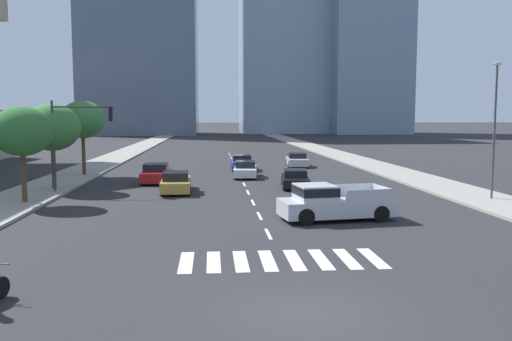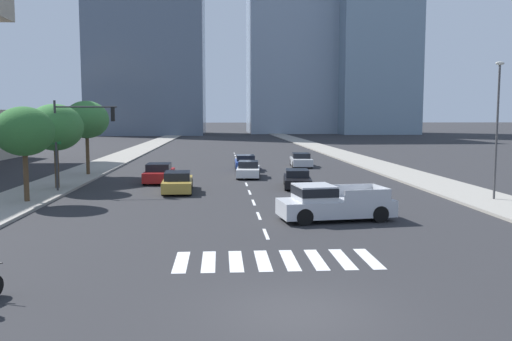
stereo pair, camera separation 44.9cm
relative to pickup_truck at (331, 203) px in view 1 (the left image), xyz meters
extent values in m
plane|color=#28282B|center=(-3.21, -11.51, -0.81)|extent=(800.00, 800.00, 0.00)
cube|color=gray|center=(10.05, 18.49, -0.74)|extent=(4.00, 260.00, 0.15)
cube|color=gray|center=(-16.47, 18.49, -0.74)|extent=(4.00, 260.00, 0.15)
cube|color=silver|center=(-6.36, -6.69, -0.81)|extent=(0.45, 2.62, 0.01)
cube|color=silver|center=(-5.46, -6.69, -0.81)|extent=(0.45, 2.62, 0.01)
cube|color=silver|center=(-4.56, -6.69, -0.81)|extent=(0.45, 2.62, 0.01)
cube|color=silver|center=(-3.66, -6.69, -0.81)|extent=(0.45, 2.62, 0.01)
cube|color=silver|center=(-2.76, -6.69, -0.81)|extent=(0.45, 2.62, 0.01)
cube|color=silver|center=(-1.86, -6.69, -0.81)|extent=(0.45, 2.62, 0.01)
cube|color=silver|center=(-0.96, -6.69, -0.81)|extent=(0.45, 2.62, 0.01)
cube|color=silver|center=(-0.06, -6.69, -0.81)|extent=(0.45, 2.62, 0.01)
cube|color=silver|center=(-3.21, -2.69, -0.81)|extent=(0.14, 2.00, 0.01)
cube|color=silver|center=(-3.21, 1.31, -0.81)|extent=(0.14, 2.00, 0.01)
cube|color=silver|center=(-3.21, 5.31, -0.81)|extent=(0.14, 2.00, 0.01)
cube|color=silver|center=(-3.21, 9.31, -0.81)|extent=(0.14, 2.00, 0.01)
cube|color=silver|center=(-3.21, 13.31, -0.81)|extent=(0.14, 2.00, 0.01)
cube|color=silver|center=(-3.21, 17.31, -0.81)|extent=(0.14, 2.00, 0.01)
cube|color=silver|center=(-3.21, 21.31, -0.81)|extent=(0.14, 2.00, 0.01)
cube|color=silver|center=(-3.21, 25.31, -0.81)|extent=(0.14, 2.00, 0.01)
cube|color=silver|center=(-3.21, 29.31, -0.81)|extent=(0.14, 2.00, 0.01)
cube|color=silver|center=(-3.21, 33.31, -0.81)|extent=(0.14, 2.00, 0.01)
cube|color=silver|center=(-3.21, 37.31, -0.81)|extent=(0.14, 2.00, 0.01)
cube|color=silver|center=(-3.21, 41.31, -0.81)|extent=(0.14, 2.00, 0.01)
cube|color=silver|center=(-3.21, 45.31, -0.81)|extent=(0.14, 2.00, 0.01)
cylinder|color=black|center=(-11.07, -9.84, -0.51)|extent=(0.32, 0.61, 0.60)
cube|color=#B7BABF|center=(0.26, 0.03, -0.22)|extent=(5.46, 2.77, 0.75)
cube|color=#B7BABF|center=(-0.78, -0.10, 0.51)|extent=(1.92, 2.13, 0.70)
cube|color=black|center=(-0.78, -0.10, 0.59)|extent=(1.94, 2.18, 0.39)
cube|color=#B7BABF|center=(1.53, -0.81, 0.43)|extent=(2.19, 0.37, 0.55)
cube|color=#B7BABF|center=(1.27, 1.18, 0.43)|extent=(2.19, 0.37, 0.55)
cube|color=#B7BABF|center=(2.49, 0.33, 0.43)|extent=(0.35, 2.00, 0.55)
cylinder|color=black|center=(-1.38, -1.14, -0.43)|extent=(0.79, 0.36, 0.76)
cylinder|color=black|center=(-1.63, 0.73, -0.43)|extent=(0.79, 0.36, 0.76)
cylinder|color=black|center=(2.15, -0.66, -0.43)|extent=(0.79, 0.36, 0.76)
cylinder|color=black|center=(1.90, 1.21, -0.43)|extent=(0.79, 0.36, 0.76)
cube|color=silver|center=(-2.84, 17.68, -0.35)|extent=(2.08, 4.42, 0.61)
cube|color=black|center=(-2.82, 17.89, 0.21)|extent=(1.68, 2.05, 0.50)
cylinder|color=black|center=(-2.18, 16.16, -0.49)|extent=(0.27, 0.66, 0.64)
cylinder|color=black|center=(-3.74, 16.28, -0.49)|extent=(0.27, 0.66, 0.64)
cylinder|color=black|center=(-1.94, 19.07, -0.49)|extent=(0.27, 0.66, 0.64)
cylinder|color=black|center=(-3.50, 19.19, -0.49)|extent=(0.27, 0.66, 0.64)
cube|color=#B28E38|center=(-7.77, 9.95, -0.33)|extent=(1.97, 4.83, 0.64)
cube|color=black|center=(-7.76, 9.71, 0.24)|extent=(1.66, 2.20, 0.50)
cylinder|color=black|center=(-8.64, 11.54, -0.49)|extent=(0.24, 0.65, 0.64)
cylinder|color=black|center=(-7.02, 11.60, -0.49)|extent=(0.24, 0.65, 0.64)
cylinder|color=black|center=(-8.52, 8.30, -0.49)|extent=(0.24, 0.65, 0.64)
cylinder|color=black|center=(-6.90, 8.36, -0.49)|extent=(0.24, 0.65, 0.64)
cube|color=#B7BABF|center=(2.67, 26.30, -0.33)|extent=(2.09, 4.50, 0.65)
cube|color=black|center=(2.68, 26.52, 0.24)|extent=(1.73, 2.07, 0.47)
cylinder|color=black|center=(3.41, 24.76, -0.49)|extent=(0.26, 0.65, 0.64)
cylinder|color=black|center=(1.75, 24.86, -0.49)|extent=(0.26, 0.65, 0.64)
cylinder|color=black|center=(3.59, 27.74, -0.49)|extent=(0.26, 0.65, 0.64)
cylinder|color=black|center=(1.92, 27.84, -0.49)|extent=(0.26, 0.65, 0.64)
cube|color=navy|center=(-2.79, 23.40, -0.31)|extent=(1.83, 4.56, 0.69)
cube|color=black|center=(-2.79, 23.63, 0.28)|extent=(1.60, 2.06, 0.48)
cylinder|color=black|center=(-1.99, 21.85, -0.49)|extent=(0.22, 0.64, 0.64)
cylinder|color=black|center=(-3.62, 21.85, -0.49)|extent=(0.22, 0.64, 0.64)
cylinder|color=black|center=(-1.97, 24.94, -0.49)|extent=(0.22, 0.64, 0.64)
cylinder|color=black|center=(-3.60, 24.95, -0.49)|extent=(0.22, 0.64, 0.64)
cube|color=black|center=(0.13, 11.41, -0.37)|extent=(2.18, 4.64, 0.56)
cube|color=black|center=(0.15, 11.64, 0.15)|extent=(1.72, 2.17, 0.48)
cylinder|color=black|center=(0.74, 9.82, -0.49)|extent=(0.28, 0.66, 0.64)
cylinder|color=black|center=(-0.80, 9.97, -0.49)|extent=(0.28, 0.66, 0.64)
cylinder|color=black|center=(1.05, 12.85, -0.49)|extent=(0.28, 0.66, 0.64)
cylinder|color=black|center=(-0.49, 13.01, -0.49)|extent=(0.28, 0.66, 0.64)
cube|color=maroon|center=(-9.50, 15.02, -0.30)|extent=(1.91, 4.58, 0.70)
cube|color=black|center=(-9.50, 14.79, 0.31)|extent=(1.66, 2.07, 0.54)
cylinder|color=black|center=(-10.34, 16.58, -0.49)|extent=(0.22, 0.64, 0.64)
cylinder|color=black|center=(-8.64, 16.57, -0.49)|extent=(0.22, 0.64, 0.64)
cylinder|color=black|center=(-10.36, 13.48, -0.49)|extent=(0.22, 0.64, 0.64)
cylinder|color=black|center=(-8.67, 13.46, -0.49)|extent=(0.22, 0.64, 0.64)
cylinder|color=#333335|center=(-15.27, 9.97, 2.15)|extent=(0.14, 0.14, 5.62)
cylinder|color=#333335|center=(-13.38, 9.97, 4.56)|extent=(3.79, 0.10, 0.10)
cube|color=black|center=(-11.73, 9.97, 4.11)|extent=(0.20, 0.28, 0.90)
sphere|color=red|center=(-11.73, 9.97, 4.41)|extent=(0.18, 0.18, 0.18)
sphere|color=orange|center=(-11.73, 9.97, 4.11)|extent=(0.18, 0.18, 0.18)
sphere|color=green|center=(-11.73, 9.97, 3.81)|extent=(0.18, 0.18, 0.18)
cube|color=#19662D|center=(-15.27, 9.97, 2.34)|extent=(0.60, 0.04, 0.18)
cylinder|color=#3F3F42|center=(10.35, 4.76, 3.06)|extent=(0.12, 0.12, 7.44)
ellipsoid|color=beige|center=(10.35, 4.76, 6.88)|extent=(0.50, 0.24, 0.20)
cylinder|color=#4C3823|center=(-15.67, 5.74, 0.62)|extent=(0.28, 0.28, 2.57)
ellipsoid|color=#2D662D|center=(-15.67, 5.74, 3.17)|extent=(3.16, 3.16, 2.69)
cylinder|color=#4C3823|center=(-15.67, 11.27, 0.60)|extent=(0.28, 0.28, 2.51)
ellipsoid|color=#387538|center=(-15.67, 11.27, 3.27)|extent=(3.55, 3.55, 3.01)
cylinder|color=#4C3823|center=(-15.67, 19.46, 0.83)|extent=(0.28, 0.28, 2.98)
ellipsoid|color=#387538|center=(-15.67, 19.46, 3.72)|extent=(3.51, 3.51, 2.98)
cube|color=slate|center=(-23.70, 121.44, 34.28)|extent=(29.06, 27.07, 70.19)
camera|label=1|loc=(-5.51, -23.95, 3.97)|focal=37.39mm
camera|label=2|loc=(-5.06, -23.99, 3.97)|focal=37.39mm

